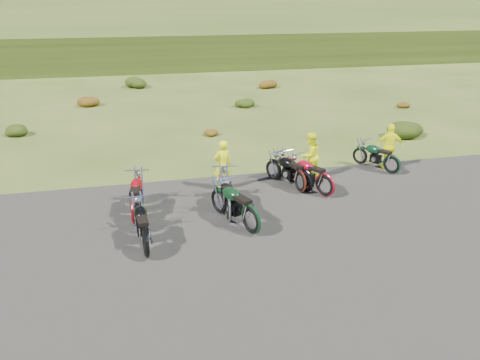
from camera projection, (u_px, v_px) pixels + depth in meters
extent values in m
plane|color=#374717|center=(278.00, 225.00, 13.16)|extent=(300.00, 300.00, 0.00)
cube|color=black|center=(303.00, 262.00, 11.35)|extent=(20.00, 12.00, 0.04)
cube|color=#314316|center=(141.00, 21.00, 112.65)|extent=(300.00, 90.00, 9.17)
ellipsoid|color=black|center=(14.00, 129.00, 21.35)|extent=(1.03, 1.03, 0.61)
ellipsoid|color=#6A340D|center=(88.00, 100.00, 26.73)|extent=(1.30, 1.30, 0.77)
ellipsoid|color=black|center=(137.00, 81.00, 32.10)|extent=(1.56, 1.56, 0.92)
ellipsoid|color=#6A340D|center=(210.00, 131.00, 21.31)|extent=(0.77, 0.77, 0.45)
ellipsoid|color=black|center=(244.00, 102.00, 26.69)|extent=(1.03, 1.03, 0.61)
ellipsoid|color=#6A340D|center=(267.00, 82.00, 32.06)|extent=(1.30, 1.30, 0.77)
ellipsoid|color=black|center=(407.00, 126.00, 21.16)|extent=(1.56, 1.56, 0.92)
ellipsoid|color=#6A340D|center=(401.00, 103.00, 26.65)|extent=(0.77, 0.77, 0.45)
imported|color=#E9ED0C|center=(223.00, 166.00, 15.22)|extent=(0.68, 0.51, 1.67)
imported|color=#E9ED0C|center=(310.00, 156.00, 16.15)|extent=(1.00, 0.93, 1.64)
imported|color=#E9ED0C|center=(390.00, 147.00, 17.06)|extent=(1.06, 0.66, 1.68)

